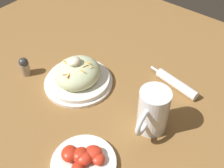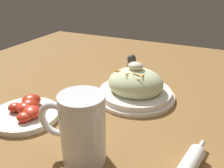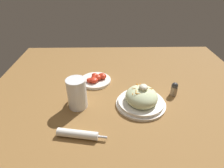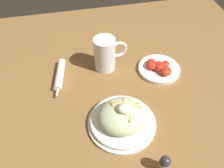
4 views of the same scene
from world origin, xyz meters
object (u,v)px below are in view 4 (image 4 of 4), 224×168
Objects in this scene: tomato_plate at (159,68)px; napkin_roll at (60,75)px; salad_plate at (122,118)px; beer_mug at (105,55)px; salt_shaker at (164,164)px.

napkin_roll is at bearing -6.49° from tomato_plate.
napkin_roll is (0.19, -0.27, -0.02)m from salad_plate.
salad_plate is 0.30m from beer_mug.
salad_plate is 3.31× the size of salt_shaker.
napkin_roll is (0.19, 0.02, -0.05)m from beer_mug.
tomato_plate is (-0.21, 0.07, -0.05)m from beer_mug.
beer_mug is (-0.00, -0.30, 0.03)m from salad_plate.
tomato_plate is (-0.21, -0.22, -0.02)m from salad_plate.
salt_shaker is at bearing 71.81° from tomato_plate.
salad_plate is at bearing 46.28° from tomato_plate.
napkin_roll is 1.12× the size of tomato_plate.
salad_plate is 1.34× the size of tomato_plate.
salad_plate is 0.33m from napkin_roll.
tomato_plate is at bearing -133.72° from salad_plate.
napkin_roll is 2.77× the size of salt_shaker.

